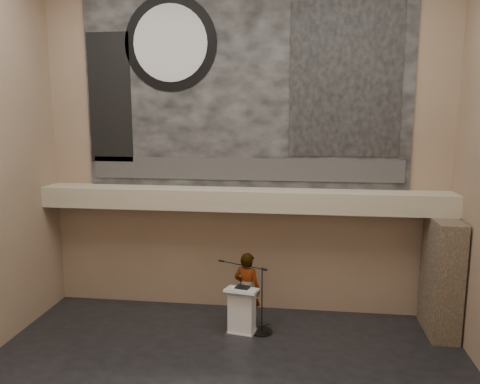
# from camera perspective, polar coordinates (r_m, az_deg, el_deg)

# --- Properties ---
(wall_back) EXTENTS (10.00, 0.02, 8.50)m
(wall_back) POSITION_cam_1_polar(r_m,az_deg,el_deg) (11.65, 0.51, 5.77)
(wall_back) COLOR #836C53
(wall_back) RESTS_ON floor
(wall_front) EXTENTS (10.00, 0.02, 8.50)m
(wall_front) POSITION_cam_1_polar(r_m,az_deg,el_deg) (3.89, -13.79, -2.71)
(wall_front) COLOR #836C53
(wall_front) RESTS_ON floor
(soffit) EXTENTS (10.00, 0.80, 0.50)m
(soffit) POSITION_cam_1_polar(r_m,az_deg,el_deg) (11.42, 0.26, -0.90)
(soffit) COLOR tan
(soffit) RESTS_ON wall_back
(sprinkler_left) EXTENTS (0.04, 0.04, 0.06)m
(sprinkler_left) POSITION_cam_1_polar(r_m,az_deg,el_deg) (11.73, -7.56, -2.09)
(sprinkler_left) COLOR #B2893D
(sprinkler_left) RESTS_ON soffit
(sprinkler_right) EXTENTS (0.04, 0.04, 0.06)m
(sprinkler_right) POSITION_cam_1_polar(r_m,az_deg,el_deg) (11.35, 9.79, -2.55)
(sprinkler_right) COLOR #B2893D
(sprinkler_right) RESTS_ON soffit
(banner) EXTENTS (8.00, 0.05, 5.00)m
(banner) POSITION_cam_1_polar(r_m,az_deg,el_deg) (11.61, 0.50, 12.91)
(banner) COLOR black
(banner) RESTS_ON wall_back
(banner_text_strip) EXTENTS (7.76, 0.02, 0.55)m
(banner_text_strip) POSITION_cam_1_polar(r_m,az_deg,el_deg) (11.64, 0.46, 2.79)
(banner_text_strip) COLOR #2F2F2F
(banner_text_strip) RESTS_ON banner
(banner_clock_rim) EXTENTS (2.30, 0.02, 2.30)m
(banner_clock_rim) POSITION_cam_1_polar(r_m,az_deg,el_deg) (12.01, -8.49, 17.50)
(banner_clock_rim) COLOR black
(banner_clock_rim) RESTS_ON banner
(banner_clock_face) EXTENTS (1.84, 0.02, 1.84)m
(banner_clock_face) POSITION_cam_1_polar(r_m,az_deg,el_deg) (11.99, -8.52, 17.51)
(banner_clock_face) COLOR silver
(banner_clock_face) RESTS_ON banner
(banner_building_print) EXTENTS (2.60, 0.02, 3.60)m
(banner_building_print) POSITION_cam_1_polar(r_m,az_deg,el_deg) (11.53, 12.73, 13.20)
(banner_building_print) COLOR black
(banner_building_print) RESTS_ON banner
(banner_brick_print) EXTENTS (1.10, 0.02, 3.20)m
(banner_brick_print) POSITION_cam_1_polar(r_m,az_deg,el_deg) (12.43, -15.58, 10.97)
(banner_brick_print) COLOR black
(banner_brick_print) RESTS_ON banner
(stone_pier) EXTENTS (0.60, 1.40, 2.70)m
(stone_pier) POSITION_cam_1_polar(r_m,az_deg,el_deg) (11.77, 23.36, -9.45)
(stone_pier) COLOR #423628
(stone_pier) RESTS_ON floor
(lectern) EXTENTS (0.80, 0.63, 1.14)m
(lectern) POSITION_cam_1_polar(r_m,az_deg,el_deg) (11.05, 0.23, -14.33)
(lectern) COLOR silver
(lectern) RESTS_ON floor
(binder) EXTENTS (0.36, 0.31, 0.04)m
(binder) POSITION_cam_1_polar(r_m,az_deg,el_deg) (10.86, 0.30, -11.55)
(binder) COLOR black
(binder) RESTS_ON lectern
(papers) EXTENTS (0.24, 0.30, 0.00)m
(papers) POSITION_cam_1_polar(r_m,az_deg,el_deg) (10.84, -0.53, -11.68)
(papers) COLOR white
(papers) RESTS_ON lectern
(speaker_person) EXTENTS (0.78, 0.64, 1.83)m
(speaker_person) POSITION_cam_1_polar(r_m,az_deg,el_deg) (11.26, 0.88, -11.86)
(speaker_person) COLOR silver
(speaker_person) RESTS_ON floor
(mic_stand) EXTENTS (1.34, 0.75, 1.57)m
(mic_stand) POSITION_cam_1_polar(r_m,az_deg,el_deg) (11.29, 2.48, -15.55)
(mic_stand) COLOR black
(mic_stand) RESTS_ON floor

